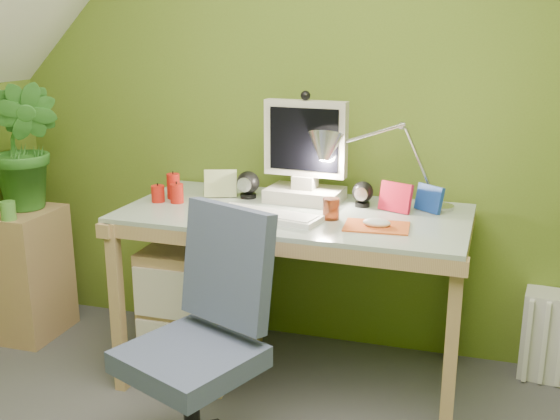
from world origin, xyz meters
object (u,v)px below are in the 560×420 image
(desk, at_px, (294,296))
(side_ledge, at_px, (33,274))
(desk_lamp, at_px, (407,146))
(task_chair, at_px, (189,357))
(potted_plant, at_px, (26,146))
(monitor, at_px, (306,140))

(desk, distance_m, side_ledge, 1.42)
(desk_lamp, relative_size, task_chair, 0.63)
(potted_plant, bearing_deg, desk_lamp, 2.97)
(desk, bearing_deg, side_ledge, -179.38)
(side_ledge, relative_size, potted_plant, 1.04)
(task_chair, bearing_deg, potted_plant, 169.81)
(desk, relative_size, monitor, 2.65)
(desk_lamp, xyz_separation_m, side_ledge, (-1.87, -0.15, -0.74))
(monitor, bearing_deg, desk, -85.51)
(side_ledge, bearing_deg, desk, -1.34)
(side_ledge, distance_m, task_chair, 1.46)
(side_ledge, xyz_separation_m, task_chair, (1.24, -0.76, 0.10))
(potted_plant, distance_m, task_chair, 1.58)
(desk_lamp, bearing_deg, desk, -146.74)
(desk, xyz_separation_m, monitor, (0.00, 0.18, 0.68))
(desk, xyz_separation_m, task_chair, (-0.18, -0.73, 0.04))
(monitor, relative_size, desk_lamp, 1.01)
(task_chair, bearing_deg, desk, 99.15)
(desk_lamp, distance_m, potted_plant, 1.87)
(monitor, bearing_deg, side_ledge, -169.60)
(desk, height_order, task_chair, task_chair)
(desk, relative_size, task_chair, 1.70)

